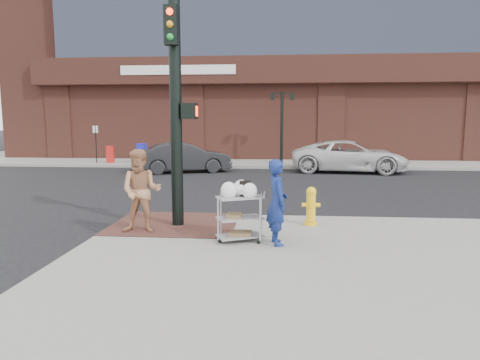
# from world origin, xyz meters

# --- Properties ---
(ground) EXTENTS (220.00, 220.00, 0.00)m
(ground) POSITION_xyz_m (0.00, 0.00, 0.00)
(ground) COLOR black
(ground) RESTS_ON ground
(sidewalk_far) EXTENTS (65.00, 36.00, 0.15)m
(sidewalk_far) POSITION_xyz_m (12.50, 32.00, 0.07)
(sidewalk_far) COLOR gray
(sidewalk_far) RESTS_ON ground
(brick_curb_ramp) EXTENTS (2.80, 2.40, 0.01)m
(brick_curb_ramp) POSITION_xyz_m (-0.60, 0.90, 0.16)
(brick_curb_ramp) COLOR #4B2723
(brick_curb_ramp) RESTS_ON sidewalk_near
(lamp_post) EXTENTS (1.32, 0.22, 4.00)m
(lamp_post) POSITION_xyz_m (2.00, 16.00, 2.62)
(lamp_post) COLOR black
(lamp_post) RESTS_ON sidewalk_far
(parking_sign) EXTENTS (0.05, 0.05, 2.20)m
(parking_sign) POSITION_xyz_m (-8.50, 15.00, 1.25)
(parking_sign) COLOR black
(parking_sign) RESTS_ON sidewalk_far
(traffic_signal_pole) EXTENTS (0.61, 0.51, 5.00)m
(traffic_signal_pole) POSITION_xyz_m (-0.48, 0.77, 2.83)
(traffic_signal_pole) COLOR black
(traffic_signal_pole) RESTS_ON sidewalk_near
(woman_blue) EXTENTS (0.52, 0.67, 1.63)m
(woman_blue) POSITION_xyz_m (1.73, -0.55, 0.97)
(woman_blue) COLOR navy
(woman_blue) RESTS_ON sidewalk_near
(pedestrian_tan) EXTENTS (0.90, 0.72, 1.76)m
(pedestrian_tan) POSITION_xyz_m (-1.10, 0.09, 1.03)
(pedestrian_tan) COLOR #AF7752
(pedestrian_tan) RESTS_ON sidewalk_near
(sedan_dark) EXTENTS (4.77, 3.08, 1.48)m
(sedan_dark) POSITION_xyz_m (-2.80, 12.08, 0.74)
(sedan_dark) COLOR black
(sedan_dark) RESTS_ON ground
(minivan_white) EXTENTS (5.86, 3.19, 1.56)m
(minivan_white) POSITION_xyz_m (5.31, 12.90, 0.78)
(minivan_white) COLOR silver
(minivan_white) RESTS_ON ground
(utility_cart) EXTENTS (0.98, 0.79, 1.20)m
(utility_cart) POSITION_xyz_m (1.01, -0.40, 0.69)
(utility_cart) COLOR gray
(utility_cart) RESTS_ON sidewalk_near
(fire_hydrant) EXTENTS (0.41, 0.29, 0.88)m
(fire_hydrant) POSITION_xyz_m (2.50, 1.04, 0.60)
(fire_hydrant) COLOR yellow
(fire_hydrant) RESTS_ON sidewalk_near
(newsbox_red) EXTENTS (0.47, 0.44, 0.96)m
(newsbox_red) POSITION_xyz_m (-7.74, 15.13, 0.63)
(newsbox_red) COLOR red
(newsbox_red) RESTS_ON sidewalk_far
(newsbox_blue) EXTENTS (0.52, 0.48, 1.10)m
(newsbox_blue) POSITION_xyz_m (-5.93, 15.22, 0.70)
(newsbox_blue) COLOR #1B1FB0
(newsbox_blue) RESTS_ON sidewalk_far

